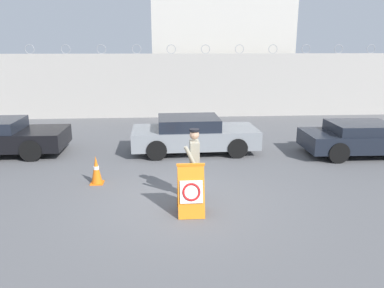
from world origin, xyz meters
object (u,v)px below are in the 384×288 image
object	(u,v)px
barricade_sign	(191,189)
parked_car_rear_sedan	(193,134)
parked_car_far_side	(365,138)
security_guard	(194,161)
traffic_cone_near	(96,170)

from	to	relation	value
barricade_sign	parked_car_rear_sedan	distance (m)	5.09
barricade_sign	parked_car_far_side	bearing A→B (deg)	33.80
barricade_sign	security_guard	distance (m)	0.90
traffic_cone_near	security_guard	bearing A→B (deg)	-26.52
barricade_sign	parked_car_rear_sedan	size ratio (longest dim) A/B	0.27
barricade_sign	security_guard	bearing A→B (deg)	80.06
barricade_sign	traffic_cone_near	size ratio (longest dim) A/B	1.49
traffic_cone_near	parked_car_far_side	xyz separation A→B (m)	(8.76, 2.18, 0.21)
parked_car_far_side	traffic_cone_near	bearing A→B (deg)	-164.96
barricade_sign	traffic_cone_near	world-z (taller)	barricade_sign
traffic_cone_near	parked_car_rear_sedan	world-z (taller)	parked_car_rear_sedan
parked_car_rear_sedan	traffic_cone_near	bearing A→B (deg)	-135.50
security_guard	barricade_sign	bearing A→B (deg)	-9.86
security_guard	parked_car_far_side	bearing A→B (deg)	119.19
traffic_cone_near	parked_car_rear_sedan	bearing A→B (deg)	45.95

